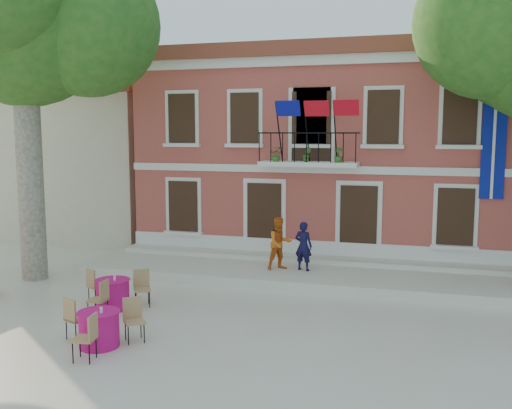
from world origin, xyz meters
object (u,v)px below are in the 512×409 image
at_px(plane_tree_west, 22,17).
at_px(cafe_table_4, 99,327).
at_px(pedestrian_navy, 303,246).
at_px(pedestrian_orange, 280,243).
at_px(cafe_table_3, 113,293).

relative_size(plane_tree_west, cafe_table_4, 5.81).
distance_m(pedestrian_navy, pedestrian_orange, 0.73).
distance_m(pedestrian_orange, cafe_table_3, 5.41).
distance_m(pedestrian_orange, cafe_table_4, 6.99).
bearing_deg(pedestrian_navy, plane_tree_west, 26.58).
relative_size(pedestrian_orange, cafe_table_3, 0.87).
height_order(plane_tree_west, cafe_table_4, plane_tree_west).
relative_size(pedestrian_navy, pedestrian_orange, 0.93).
bearing_deg(plane_tree_west, pedestrian_orange, 15.81).
xyz_separation_m(cafe_table_3, cafe_table_4, (1.07, -2.41, 0.00)).
xyz_separation_m(pedestrian_navy, cafe_table_3, (-4.14, -4.23, -0.63)).
relative_size(plane_tree_west, pedestrian_orange, 6.57).
relative_size(cafe_table_3, cafe_table_4, 1.01).
distance_m(plane_tree_west, pedestrian_navy, 10.79).
xyz_separation_m(plane_tree_west, pedestrian_navy, (8.06, 2.17, -6.84)).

